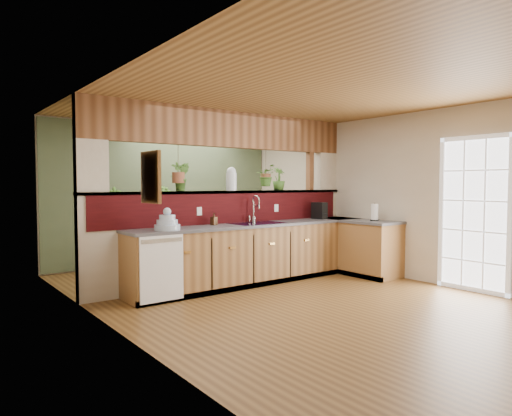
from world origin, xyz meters
TOP-DOWN VIEW (x-y plane):
  - ground at (0.00, 0.00)m, footprint 4.60×7.00m
  - ceiling at (0.00, 0.00)m, footprint 4.60×7.00m
  - wall_back at (0.00, 3.50)m, footprint 4.60×0.02m
  - wall_left at (-2.30, 0.00)m, footprint 0.02×7.00m
  - wall_right at (2.30, 0.00)m, footprint 0.02×7.00m
  - pass_through_partition at (0.03, 1.35)m, footprint 4.60×0.21m
  - pass_through_ledge at (0.00, 1.35)m, footprint 4.60×0.21m
  - header_beam at (0.00, 1.35)m, footprint 4.60×0.15m
  - sage_backwall at (0.00, 3.48)m, footprint 4.55×0.02m
  - countertop at (0.84, 0.87)m, footprint 4.14×1.52m
  - dishwasher at (-1.48, 0.66)m, footprint 0.58×0.03m
  - navy_sink at (0.25, 0.98)m, footprint 0.82×0.50m
  - french_door at (2.27, -1.30)m, footprint 0.06×1.02m
  - framed_print at (-2.27, -0.80)m, footprint 0.04×0.35m
  - faucet at (0.32, 1.14)m, footprint 0.18×0.18m
  - dish_stack at (-1.30, 0.86)m, footprint 0.33×0.33m
  - soap_dispenser at (-0.43, 1.13)m, footprint 0.09×0.09m
  - coffee_maker at (1.62, 1.02)m, footprint 0.15×0.25m
  - paper_towel at (2.03, 0.19)m, footprint 0.14×0.14m
  - glass_jar at (0.03, 1.35)m, footprint 0.16×0.16m
  - ledge_plant_left at (-0.83, 1.35)m, footprint 0.25×0.22m
  - ledge_plant_right at (0.98, 1.35)m, footprint 0.23×0.23m
  - hanging_plant_a at (-0.88, 1.35)m, footprint 0.20×0.18m
  - hanging_plant_b at (0.71, 1.35)m, footprint 0.40×0.38m
  - shelving_console at (-0.62, 3.25)m, footprint 1.57×0.96m
  - shelf_plant_a at (-1.11, 3.25)m, footprint 0.25×0.19m
  - shelf_plant_b at (-0.16, 3.25)m, footprint 0.33×0.33m
  - floor_plant at (1.29, 2.76)m, footprint 0.86×0.79m

SIDE VIEW (x-z plane):
  - ground at x=0.00m, z-range -0.01..0.01m
  - floor_plant at x=1.29m, z-range 0.00..0.79m
  - countertop at x=0.84m, z-range 0.00..0.90m
  - dishwasher at x=-1.48m, z-range 0.05..0.87m
  - shelving_console at x=-0.62m, z-range -0.01..1.01m
  - navy_sink at x=0.25m, z-range 0.73..0.91m
  - soap_dispenser at x=-0.43m, z-range 0.90..1.07m
  - dish_stack at x=-1.30m, z-range 0.84..1.13m
  - coffee_maker at x=1.62m, z-range 0.89..1.17m
  - paper_towel at x=2.03m, z-range 0.89..1.18m
  - french_door at x=2.27m, z-range -0.03..2.13m
  - faucet at x=0.32m, z-range 0.92..1.34m
  - pass_through_partition at x=0.03m, z-range -0.11..2.49m
  - shelf_plant_a at x=-1.11m, z-range 1.01..1.45m
  - shelf_plant_b at x=-0.16m, z-range 1.01..1.46m
  - wall_back at x=0.00m, z-range 0.00..2.60m
  - wall_left at x=-2.30m, z-range 0.00..2.60m
  - wall_right at x=2.30m, z-range 0.00..2.60m
  - sage_backwall at x=0.00m, z-range 0.02..2.58m
  - pass_through_ledge at x=0.00m, z-range 1.35..1.39m
  - framed_print at x=-2.27m, z-range 1.32..1.78m
  - glass_jar at x=0.03m, z-range 1.39..1.75m
  - ledge_plant_right at x=0.98m, z-range 1.39..1.77m
  - ledge_plant_left at x=-0.83m, z-range 1.39..1.80m
  - hanging_plant_a at x=-0.88m, z-range 1.47..2.01m
  - hanging_plant_b at x=0.71m, z-range 1.52..2.05m
  - header_beam at x=0.00m, z-range 2.05..2.60m
  - ceiling at x=0.00m, z-range 2.60..2.60m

